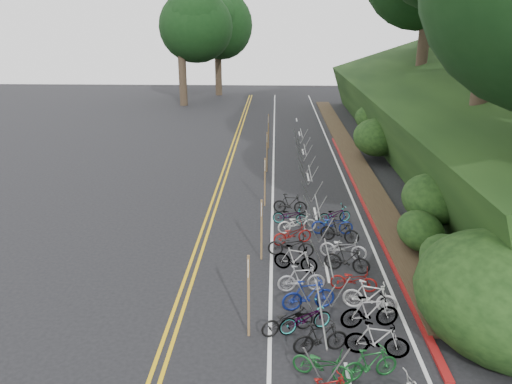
% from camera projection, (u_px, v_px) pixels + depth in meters
% --- Properties ---
extents(ground, '(120.00, 120.00, 0.00)m').
position_uv_depth(ground, '(237.00, 334.00, 15.01)').
color(ground, black).
rests_on(ground, ground).
extents(road_markings, '(7.47, 80.00, 0.01)m').
position_uv_depth(road_markings, '(265.00, 212.00, 24.52)').
color(road_markings, gold).
rests_on(road_markings, ground).
extents(red_curb, '(0.25, 28.00, 0.10)m').
position_uv_depth(red_curb, '(362.00, 199.00, 26.12)').
color(red_curb, maroon).
rests_on(red_curb, ground).
extents(embankment, '(14.30, 48.14, 9.11)m').
position_uv_depth(embankment, '(462.00, 126.00, 31.67)').
color(embankment, black).
rests_on(embankment, ground).
extents(bike_rack_front, '(1.18, 3.36, 1.26)m').
position_uv_depth(bike_rack_front, '(321.00, 322.00, 14.00)').
color(bike_rack_front, gray).
rests_on(bike_rack_front, ground).
extents(bike_racks_rest, '(1.14, 23.00, 1.17)m').
position_uv_depth(bike_racks_rest, '(310.00, 178.00, 26.90)').
color(bike_racks_rest, gray).
rests_on(bike_racks_rest, ground).
extents(signpost_near, '(0.08, 0.40, 2.66)m').
position_uv_depth(signpost_near, '(249.00, 291.00, 14.45)').
color(signpost_near, brown).
rests_on(signpost_near, ground).
extents(signposts_rest, '(0.08, 18.40, 2.50)m').
position_uv_depth(signposts_rest, '(266.00, 163.00, 27.74)').
color(signposts_rest, brown).
rests_on(signposts_rest, ground).
extents(bike_front, '(1.22, 1.80, 0.89)m').
position_uv_depth(bike_front, '(288.00, 320.00, 14.94)').
color(bike_front, black).
rests_on(bike_front, ground).
extents(bike_valet, '(3.43, 14.84, 1.10)m').
position_uv_depth(bike_valet, '(326.00, 271.00, 17.78)').
color(bike_valet, maroon).
rests_on(bike_valet, ground).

